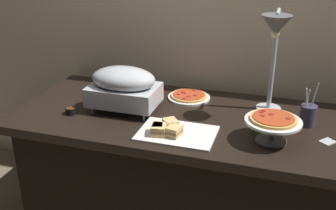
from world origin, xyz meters
TOP-DOWN VIEW (x-y plane):
  - back_wall at (0.00, 0.50)m, footprint 4.40×0.04m
  - buffet_table at (0.00, 0.00)m, footprint 1.90×0.84m
  - chafing_dish at (-0.36, -0.03)m, footprint 0.38×0.25m
  - heat_lamp at (0.42, 0.10)m, footprint 0.15×0.30m
  - pizza_plate_front at (-0.05, 0.25)m, footprint 0.25×0.25m
  - pizza_plate_center at (0.46, -0.16)m, footprint 0.27×0.27m
  - sandwich_platter at (-0.02, -0.24)m, footprint 0.38×0.27m
  - sauce_cup_near at (-0.62, -0.17)m, footprint 0.06×0.06m
  - utensil_holder at (0.63, 0.08)m, footprint 0.08×0.08m
  - serving_spatula at (0.75, -0.06)m, footprint 0.14×0.15m

SIDE VIEW (x-z plane):
  - buffet_table at x=0.00m, z-range 0.01..0.77m
  - serving_spatula at x=0.75m, z-range 0.76..0.77m
  - pizza_plate_front at x=-0.05m, z-range 0.76..0.79m
  - sandwich_platter at x=-0.02m, z-range 0.75..0.81m
  - sauce_cup_near at x=-0.62m, z-range 0.76..0.80m
  - utensil_holder at x=0.63m, z-range 0.70..0.93m
  - pizza_plate_center at x=0.46m, z-range 0.80..0.93m
  - chafing_dish at x=-0.36m, z-range 0.78..1.03m
  - back_wall at x=0.00m, z-range 0.00..2.40m
  - heat_lamp at x=0.42m, z-range 0.92..1.49m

